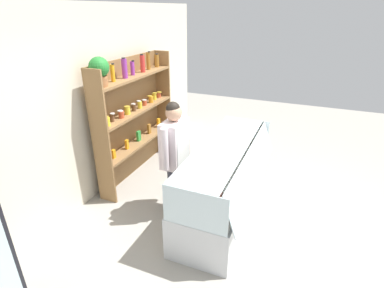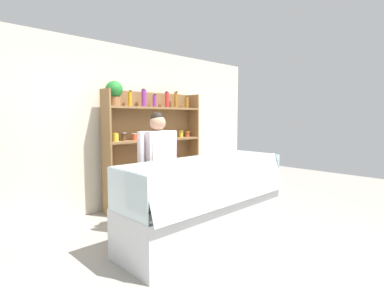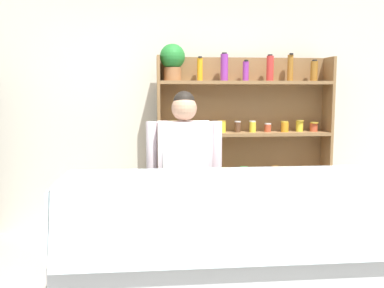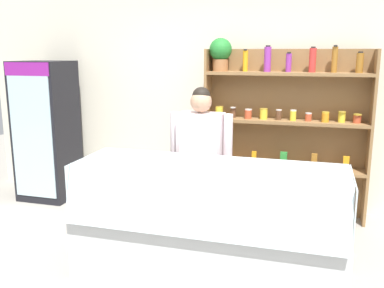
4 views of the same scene
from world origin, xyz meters
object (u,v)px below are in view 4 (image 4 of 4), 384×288
(shelving_unit, at_px, (279,118))
(deli_display_case, at_px, (207,243))
(drinks_fridge, at_px, (47,131))
(shop_clerk, at_px, (201,154))

(shelving_unit, relative_size, deli_display_case, 0.92)
(drinks_fridge, xyz_separation_m, shop_clerk, (2.30, -0.82, 0.03))
(drinks_fridge, height_order, shop_clerk, drinks_fridge)
(drinks_fridge, xyz_separation_m, shelving_unit, (2.95, 0.26, 0.25))
(deli_display_case, xyz_separation_m, shop_clerk, (-0.23, 0.64, 0.62))
(shop_clerk, bearing_deg, shelving_unit, 58.90)
(deli_display_case, relative_size, shop_clerk, 1.42)
(shelving_unit, height_order, deli_display_case, shelving_unit)
(drinks_fridge, distance_m, deli_display_case, 2.98)
(deli_display_case, distance_m, shop_clerk, 0.92)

